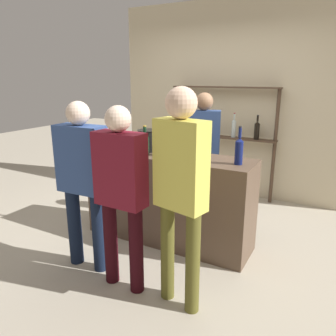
% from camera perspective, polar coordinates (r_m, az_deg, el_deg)
% --- Properties ---
extents(ground_plane, '(16.00, 16.00, 0.00)m').
position_cam_1_polar(ground_plane, '(3.75, 0.00, -12.22)').
color(ground_plane, '#B2A893').
extents(bar_counter, '(1.81, 0.51, 0.97)m').
position_cam_1_polar(bar_counter, '(3.55, 0.00, -5.29)').
color(bar_counter, brown).
rests_on(bar_counter, ground_plane).
extents(back_wall, '(3.41, 0.12, 2.80)m').
position_cam_1_polar(back_wall, '(5.03, 10.41, 11.43)').
color(back_wall, beige).
rests_on(back_wall, ground_plane).
extents(back_shelf, '(1.57, 0.18, 1.61)m').
position_cam_1_polar(back_shelf, '(4.90, 9.52, 7.29)').
color(back_shelf, '#4C3828').
rests_on(back_shelf, ground_plane).
extents(counter_bottle_0, '(0.07, 0.07, 0.35)m').
position_cam_1_polar(counter_bottle_0, '(3.06, 12.26, 3.06)').
color(counter_bottle_0, '#0F1956').
rests_on(counter_bottle_0, bar_counter).
extents(counter_bottle_1, '(0.09, 0.09, 0.31)m').
position_cam_1_polar(counter_bottle_1, '(3.35, -4.04, 4.23)').
color(counter_bottle_1, black).
rests_on(counter_bottle_1, bar_counter).
extents(counter_bottle_2, '(0.08, 0.08, 0.35)m').
position_cam_1_polar(counter_bottle_2, '(3.59, -9.10, 5.11)').
color(counter_bottle_2, silver).
rests_on(counter_bottle_2, bar_counter).
extents(counter_bottle_3, '(0.09, 0.09, 0.34)m').
position_cam_1_polar(counter_bottle_3, '(3.30, 1.06, 4.33)').
color(counter_bottle_3, black).
rests_on(counter_bottle_3, bar_counter).
extents(ice_bucket, '(0.24, 0.24, 0.23)m').
position_cam_1_polar(ice_bucket, '(3.56, -3.41, 4.82)').
color(ice_bucket, black).
rests_on(ice_bucket, bar_counter).
extents(customer_right, '(0.42, 0.26, 1.69)m').
position_cam_1_polar(customer_right, '(2.36, 2.19, -2.58)').
color(customer_right, brown).
rests_on(customer_right, ground_plane).
extents(customer_left, '(0.46, 0.22, 1.56)m').
position_cam_1_polar(customer_left, '(3.01, -14.65, -1.25)').
color(customer_left, '#121C33').
rests_on(customer_left, ground_plane).
extents(customer_center, '(0.43, 0.20, 1.55)m').
position_cam_1_polar(customer_center, '(2.64, -8.23, -3.22)').
color(customer_center, black).
rests_on(customer_center, ground_plane).
extents(server_behind_counter, '(0.43, 0.29, 1.57)m').
position_cam_1_polar(server_behind_counter, '(3.98, 6.13, 3.72)').
color(server_behind_counter, '#121C33').
rests_on(server_behind_counter, ground_plane).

